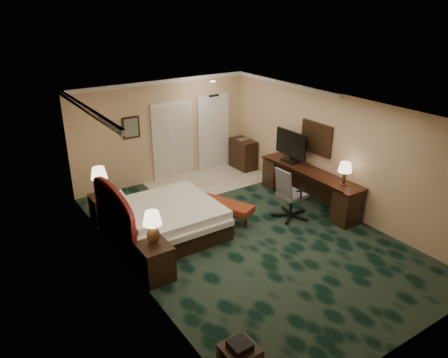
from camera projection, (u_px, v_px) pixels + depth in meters
floor at (246, 235)px, 9.17m from camera, size 5.00×7.50×0.00m
ceiling at (249, 109)px, 8.12m from camera, size 5.00×7.50×0.00m
wall_back at (163, 131)px, 11.52m from camera, size 5.00×0.00×2.70m
wall_front at (416, 267)px, 5.77m from camera, size 5.00×0.00×2.70m
wall_left at (128, 208)px, 7.37m from camera, size 0.00×7.50×2.70m
wall_right at (336, 153)px, 9.92m from camera, size 0.00×7.50×2.70m
crown_molding at (249, 112)px, 8.14m from camera, size 5.00×7.50×0.10m
tile_patch at (210, 181)px, 11.85m from camera, size 3.20×1.70×0.01m
headboard at (114, 218)px, 8.42m from camera, size 0.12×2.00×1.40m
entry_door at (213, 133)px, 12.41m from camera, size 1.02×0.06×2.18m
closet_doors at (173, 141)px, 11.74m from camera, size 1.20×0.06×2.10m
wall_art at (131, 128)px, 10.94m from camera, size 0.45×0.06×0.55m
wall_mirror at (316, 138)px, 10.28m from camera, size 0.05×0.95×0.75m
bed at (166, 220)px, 9.09m from camera, size 2.08×1.92×0.66m
nightstand_near at (155, 262)px, 7.68m from camera, size 0.53×0.61×0.66m
nightstand_far at (102, 208)px, 9.73m from camera, size 0.46×0.53×0.58m
lamp_near at (153, 228)px, 7.48m from camera, size 0.41×0.41×0.63m
lamp_far at (100, 182)px, 9.49m from camera, size 0.42×0.42×0.67m
bed_bench at (225, 211)px, 9.72m from camera, size 0.94×1.36×0.44m
desk at (309, 187)px, 10.44m from camera, size 0.63×2.91×0.84m
tv at (291, 147)px, 10.69m from camera, size 0.10×1.02×0.79m
desk_lamp at (345, 174)px, 9.43m from camera, size 0.33×0.33×0.52m
desk_chair at (292, 193)px, 9.72m from camera, size 0.71×0.67×1.21m
minibar at (243, 154)px, 12.59m from camera, size 0.45×0.81×0.86m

